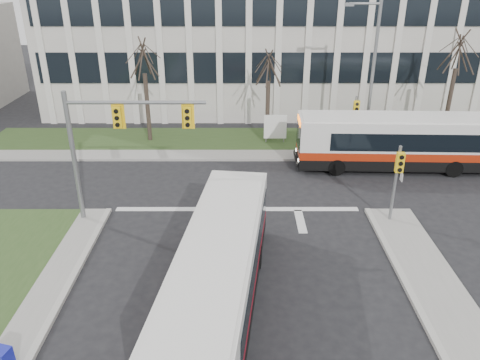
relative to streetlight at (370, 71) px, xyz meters
name	(u,v)px	position (x,y,z in m)	size (l,w,h in m)	color
ground	(236,325)	(-8.03, -16.20, -5.19)	(120.00, 120.00, 0.00)	black
sidewalk_cross	(317,155)	(-3.03, -1.00, -5.12)	(44.00, 1.60, 0.14)	#9E9B93
building_lawn	(311,140)	(-3.03, 1.80, -5.13)	(44.00, 5.00, 0.12)	#2E471E
office_building	(296,28)	(-3.03, 13.80, 0.81)	(40.00, 16.00, 12.00)	beige
mast_arm_signal	(108,135)	(-13.65, -9.04, -0.94)	(6.11, 0.38, 6.20)	slate
signal_pole_near	(397,174)	(-0.83, -9.30, -2.69)	(0.34, 0.39, 3.80)	slate
signal_pole_far	(355,117)	(-0.83, -0.80, -2.69)	(0.34, 0.39, 3.80)	slate
streetlight	(370,71)	(0.00, 0.00, 0.00)	(2.15, 0.25, 9.20)	slate
directory_sign	(275,127)	(-5.53, 1.30, -4.02)	(1.50, 0.12, 2.00)	slate
tree_left	(144,60)	(-14.03, 1.80, 0.32)	(1.80, 1.80, 7.70)	#42352B
tree_mid	(269,69)	(-6.03, 2.00, -0.31)	(1.80, 1.80, 6.82)	#42352B
tree_right	(458,53)	(5.97, 1.80, 0.71)	(1.80, 1.80, 8.25)	#42352B
bus_main	(219,276)	(-8.59, -15.45, -3.73)	(2.38, 10.98, 2.93)	silver
bus_cross	(399,143)	(1.38, -2.84, -3.63)	(2.54, 11.70, 3.12)	silver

